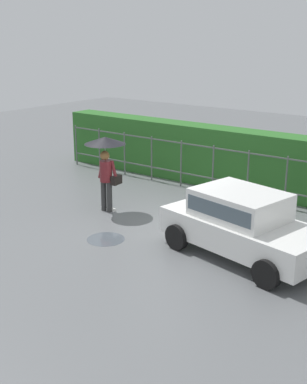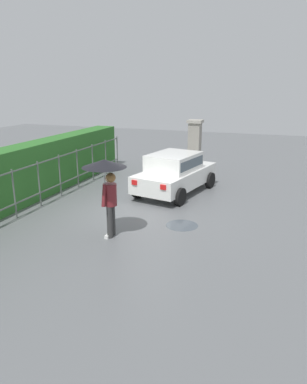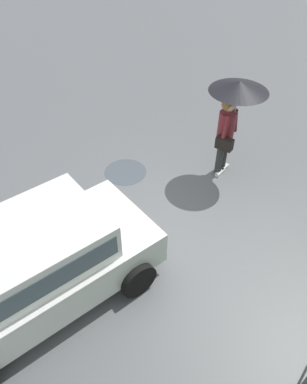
# 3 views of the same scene
# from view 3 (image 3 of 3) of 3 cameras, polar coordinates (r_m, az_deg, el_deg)

# --- Properties ---
(ground_plane) EXTENTS (40.00, 40.00, 0.00)m
(ground_plane) POSITION_cam_3_polar(r_m,az_deg,el_deg) (6.89, 2.12, -4.65)
(ground_plane) COLOR slate
(car) EXTENTS (3.96, 2.45, 1.48)m
(car) POSITION_cam_3_polar(r_m,az_deg,el_deg) (5.53, -18.20, -10.63)
(car) COLOR white
(car) RESTS_ON ground
(pedestrian) EXTENTS (1.13, 1.13, 2.08)m
(pedestrian) POSITION_cam_3_polar(r_m,az_deg,el_deg) (7.28, 12.44, 13.15)
(pedestrian) COLOR #333333
(pedestrian) RESTS_ON ground
(puddle_near) EXTENTS (0.92, 0.92, 0.00)m
(puddle_near) POSITION_cam_3_polar(r_m,az_deg,el_deg) (8.00, -4.42, 3.16)
(puddle_near) COLOR #4C545B
(puddle_near) RESTS_ON ground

